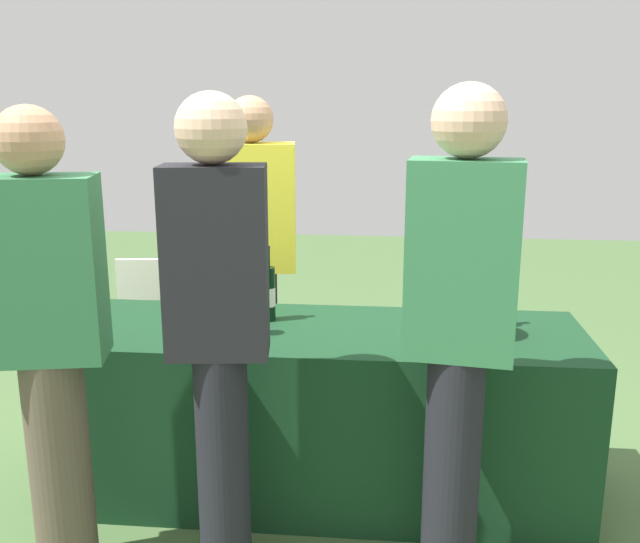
{
  "coord_description": "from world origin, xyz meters",
  "views": [
    {
      "loc": [
        0.27,
        -2.81,
        1.71
      ],
      "look_at": [
        0.0,
        0.0,
        1.01
      ],
      "focal_mm": 39.38,
      "sensor_mm": 36.0,
      "label": 1
    }
  ],
  "objects_px": {
    "wine_bottle_2": "(268,293)",
    "wine_glass_0": "(192,309)",
    "wine_bottle_1": "(221,293)",
    "wine_glass_2": "(456,313)",
    "wine_glass_1": "(259,310)",
    "menu_board": "(170,328)",
    "server_pouring": "(253,254)",
    "wine_bottle_3": "(487,300)",
    "guest_0": "(47,334)",
    "guest_2": "(459,323)",
    "ice_bucket": "(479,314)",
    "guest_1": "(218,321)",
    "wine_bottle_0": "(205,288)"
  },
  "relations": [
    {
      "from": "wine_bottle_3",
      "to": "guest_0",
      "type": "height_order",
      "value": "guest_0"
    },
    {
      "from": "wine_glass_0",
      "to": "guest_0",
      "type": "height_order",
      "value": "guest_0"
    },
    {
      "from": "wine_bottle_3",
      "to": "ice_bucket",
      "type": "bearing_deg",
      "value": -111.86
    },
    {
      "from": "wine_glass_0",
      "to": "guest_0",
      "type": "bearing_deg",
      "value": -122.33
    },
    {
      "from": "wine_bottle_3",
      "to": "ice_bucket",
      "type": "distance_m",
      "value": 0.13
    },
    {
      "from": "wine_bottle_2",
      "to": "guest_0",
      "type": "relative_size",
      "value": 0.2
    },
    {
      "from": "server_pouring",
      "to": "wine_bottle_3",
      "type": "bearing_deg",
      "value": 146.03
    },
    {
      "from": "wine_glass_1",
      "to": "ice_bucket",
      "type": "bearing_deg",
      "value": 4.35
    },
    {
      "from": "wine_glass_1",
      "to": "menu_board",
      "type": "xyz_separation_m",
      "value": [
        -0.72,
        1.04,
        -0.45
      ]
    },
    {
      "from": "guest_1",
      "to": "wine_bottle_2",
      "type": "bearing_deg",
      "value": 78.96
    },
    {
      "from": "wine_bottle_1",
      "to": "guest_0",
      "type": "distance_m",
      "value": 0.85
    },
    {
      "from": "guest_2",
      "to": "menu_board",
      "type": "distance_m",
      "value": 2.19
    },
    {
      "from": "wine_bottle_2",
      "to": "wine_bottle_3",
      "type": "distance_m",
      "value": 0.94
    },
    {
      "from": "wine_glass_2",
      "to": "menu_board",
      "type": "xyz_separation_m",
      "value": [
        -1.52,
        1.01,
        -0.45
      ]
    },
    {
      "from": "wine_bottle_2",
      "to": "server_pouring",
      "type": "relative_size",
      "value": 0.19
    },
    {
      "from": "ice_bucket",
      "to": "menu_board",
      "type": "bearing_deg",
      "value": 149.03
    },
    {
      "from": "wine_bottle_1",
      "to": "wine_bottle_3",
      "type": "height_order",
      "value": "wine_bottle_3"
    },
    {
      "from": "wine_bottle_1",
      "to": "wine_glass_2",
      "type": "distance_m",
      "value": 1.01
    },
    {
      "from": "wine_bottle_3",
      "to": "guest_2",
      "type": "xyz_separation_m",
      "value": [
        -0.18,
        -0.65,
        0.11
      ]
    },
    {
      "from": "wine_bottle_2",
      "to": "server_pouring",
      "type": "xyz_separation_m",
      "value": [
        -0.17,
        0.56,
        0.05
      ]
    },
    {
      "from": "guest_2",
      "to": "wine_glass_0",
      "type": "bearing_deg",
      "value": 163.28
    },
    {
      "from": "wine_glass_2",
      "to": "menu_board",
      "type": "distance_m",
      "value": 1.88
    },
    {
      "from": "wine_bottle_0",
      "to": "guest_0",
      "type": "distance_m",
      "value": 0.87
    },
    {
      "from": "wine_bottle_3",
      "to": "server_pouring",
      "type": "relative_size",
      "value": 0.19
    },
    {
      "from": "ice_bucket",
      "to": "menu_board",
      "type": "xyz_separation_m",
      "value": [
        -1.62,
        0.97,
        -0.44
      ]
    },
    {
      "from": "guest_1",
      "to": "ice_bucket",
      "type": "bearing_deg",
      "value": 24.17
    },
    {
      "from": "wine_bottle_1",
      "to": "ice_bucket",
      "type": "height_order",
      "value": "wine_bottle_1"
    },
    {
      "from": "wine_glass_0",
      "to": "wine_glass_1",
      "type": "xyz_separation_m",
      "value": [
        0.28,
        -0.01,
        0.01
      ]
    },
    {
      "from": "wine_bottle_0",
      "to": "wine_glass_0",
      "type": "xyz_separation_m",
      "value": [
        0.01,
        -0.24,
        -0.03
      ]
    },
    {
      "from": "wine_bottle_0",
      "to": "guest_0",
      "type": "height_order",
      "value": "guest_0"
    },
    {
      "from": "wine_bottle_1",
      "to": "ice_bucket",
      "type": "distance_m",
      "value": 1.1
    },
    {
      "from": "wine_glass_1",
      "to": "guest_0",
      "type": "bearing_deg",
      "value": -139.5
    },
    {
      "from": "wine_bottle_1",
      "to": "guest_0",
      "type": "xyz_separation_m",
      "value": [
        -0.43,
        -0.73,
        0.05
      ]
    },
    {
      "from": "guest_1",
      "to": "guest_2",
      "type": "relative_size",
      "value": 0.99
    },
    {
      "from": "wine_bottle_2",
      "to": "ice_bucket",
      "type": "bearing_deg",
      "value": -7.86
    },
    {
      "from": "wine_bottle_3",
      "to": "guest_0",
      "type": "relative_size",
      "value": 0.19
    },
    {
      "from": "server_pouring",
      "to": "guest_1",
      "type": "distance_m",
      "value": 1.26
    },
    {
      "from": "wine_glass_2",
      "to": "wine_glass_0",
      "type": "bearing_deg",
      "value": -179.0
    },
    {
      "from": "wine_bottle_2",
      "to": "wine_glass_0",
      "type": "bearing_deg",
      "value": -148.23
    },
    {
      "from": "ice_bucket",
      "to": "server_pouring",
      "type": "xyz_separation_m",
      "value": [
        -1.06,
        0.68,
        0.08
      ]
    },
    {
      "from": "wine_bottle_1",
      "to": "guest_2",
      "type": "xyz_separation_m",
      "value": [
        0.96,
        -0.65,
        0.11
      ]
    },
    {
      "from": "wine_bottle_1",
      "to": "server_pouring",
      "type": "distance_m",
      "value": 0.57
    },
    {
      "from": "wine_bottle_2",
      "to": "wine_glass_0",
      "type": "relative_size",
      "value": 2.49
    },
    {
      "from": "wine_glass_2",
      "to": "wine_bottle_3",
      "type": "bearing_deg",
      "value": 47.64
    },
    {
      "from": "wine_bottle_1",
      "to": "guest_2",
      "type": "height_order",
      "value": "guest_2"
    },
    {
      "from": "wine_glass_1",
      "to": "server_pouring",
      "type": "xyz_separation_m",
      "value": [
        -0.16,
        0.75,
        0.07
      ]
    },
    {
      "from": "ice_bucket",
      "to": "wine_bottle_1",
      "type": "bearing_deg",
      "value": 173.88
    },
    {
      "from": "wine_bottle_0",
      "to": "wine_glass_2",
      "type": "relative_size",
      "value": 2.25
    },
    {
      "from": "wine_bottle_1",
      "to": "wine_glass_0",
      "type": "relative_size",
      "value": 2.37
    },
    {
      "from": "wine_bottle_0",
      "to": "wine_bottle_3",
      "type": "height_order",
      "value": "wine_bottle_3"
    }
  ]
}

